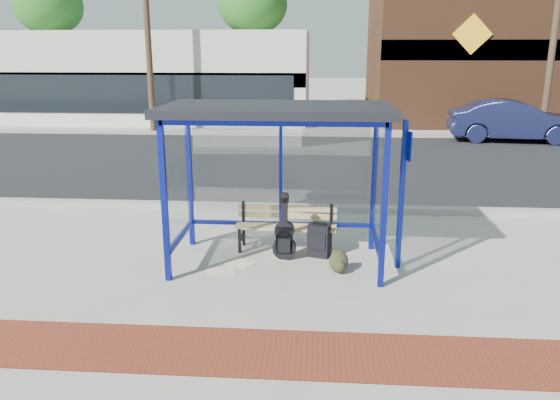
# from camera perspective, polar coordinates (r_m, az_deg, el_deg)

# --- Properties ---
(ground) EXTENTS (120.00, 120.00, 0.00)m
(ground) POSITION_cam_1_polar(r_m,az_deg,el_deg) (8.48, -0.29, -6.60)
(ground) COLOR #B2ADA0
(ground) RESTS_ON ground
(brick_paver_strip) EXTENTS (60.00, 1.00, 0.01)m
(brick_paver_strip) POSITION_cam_1_polar(r_m,az_deg,el_deg) (6.16, -2.27, -15.59)
(brick_paver_strip) COLOR maroon
(brick_paver_strip) RESTS_ON ground
(curb_near) EXTENTS (60.00, 0.25, 0.12)m
(curb_near) POSITION_cam_1_polar(r_m,az_deg,el_deg) (11.20, 0.87, -0.79)
(curb_near) COLOR gray
(curb_near) RESTS_ON ground
(street_asphalt) EXTENTS (60.00, 10.00, 0.00)m
(street_asphalt) POSITION_cam_1_polar(r_m,az_deg,el_deg) (16.17, 1.94, 4.02)
(street_asphalt) COLOR black
(street_asphalt) RESTS_ON ground
(curb_far) EXTENTS (60.00, 0.25, 0.12)m
(curb_far) POSITION_cam_1_polar(r_m,az_deg,el_deg) (21.19, 2.51, 6.86)
(curb_far) COLOR gray
(curb_far) RESTS_ON ground
(far_sidewalk) EXTENTS (60.00, 4.00, 0.01)m
(far_sidewalk) POSITION_cam_1_polar(r_m,az_deg,el_deg) (23.07, 2.66, 7.42)
(far_sidewalk) COLOR #B2ADA0
(far_sidewalk) RESTS_ON ground
(bus_shelter) EXTENTS (3.30, 1.80, 2.42)m
(bus_shelter) POSITION_cam_1_polar(r_m,az_deg,el_deg) (8.02, -0.27, 7.46)
(bus_shelter) COLOR navy
(bus_shelter) RESTS_ON ground
(storefront_white) EXTENTS (18.00, 6.04, 4.00)m
(storefront_white) POSITION_cam_1_polar(r_m,az_deg,el_deg) (27.59, -16.58, 12.27)
(storefront_white) COLOR silver
(storefront_white) RESTS_ON ground
(storefront_brown) EXTENTS (10.00, 7.08, 6.40)m
(storefront_brown) POSITION_cam_1_polar(r_m,az_deg,el_deg) (27.35, 20.55, 14.45)
(storefront_brown) COLOR #59331E
(storefront_brown) RESTS_ON ground
(tree_left) EXTENTS (3.60, 3.60, 7.03)m
(tree_left) POSITION_cam_1_polar(r_m,az_deg,el_deg) (33.32, -23.02, 18.10)
(tree_left) COLOR #4C3826
(tree_left) RESTS_ON ground
(tree_mid) EXTENTS (3.60, 3.60, 7.03)m
(tree_mid) POSITION_cam_1_polar(r_m,az_deg,el_deg) (30.15, -2.86, 19.64)
(tree_mid) COLOR #4C3826
(tree_mid) RESTS_ON ground
(tree_right) EXTENTS (3.60, 3.60, 7.03)m
(tree_right) POSITION_cam_1_polar(r_m,az_deg,el_deg) (32.20, 27.25, 17.78)
(tree_right) COLOR #4C3826
(tree_right) RESTS_ON ground
(utility_pole_west) EXTENTS (1.60, 0.24, 8.00)m
(utility_pole_west) POSITION_cam_1_polar(r_m,az_deg,el_deg) (22.28, -13.71, 17.32)
(utility_pole_west) COLOR #4C3826
(utility_pole_west) RESTS_ON ground
(utility_pole_east) EXTENTS (1.60, 0.24, 8.00)m
(utility_pole_east) POSITION_cam_1_polar(r_m,az_deg,el_deg) (22.86, 26.85, 16.10)
(utility_pole_east) COLOR #4C3826
(utility_pole_east) RESTS_ON ground
(bench) EXTENTS (1.66, 0.48, 0.77)m
(bench) POSITION_cam_1_polar(r_m,az_deg,el_deg) (8.90, 0.63, -2.55)
(bench) COLOR black
(bench) RESTS_ON ground
(guitar_bag) EXTENTS (0.37, 0.11, 1.02)m
(guitar_bag) POSITION_cam_1_polar(r_m,az_deg,el_deg) (8.51, 0.47, -3.87)
(guitar_bag) COLOR black
(guitar_bag) RESTS_ON ground
(suitcase) EXTENTS (0.38, 0.30, 0.58)m
(suitcase) POSITION_cam_1_polar(r_m,az_deg,el_deg) (8.68, 4.09, -4.22)
(suitcase) COLOR black
(suitcase) RESTS_ON ground
(backpack) EXTENTS (0.32, 0.29, 0.34)m
(backpack) POSITION_cam_1_polar(r_m,az_deg,el_deg) (8.12, 6.17, -6.48)
(backpack) COLOR #2B2B18
(backpack) RESTS_ON ground
(sign_post) EXTENTS (0.13, 0.27, 2.24)m
(sign_post) POSITION_cam_1_polar(r_m,az_deg,el_deg) (8.13, 12.68, 1.35)
(sign_post) COLOR navy
(sign_post) RESTS_ON ground
(newspaper_a) EXTENTS (0.52, 0.49, 0.01)m
(newspaper_a) POSITION_cam_1_polar(r_m,az_deg,el_deg) (8.50, -4.23, -6.59)
(newspaper_a) COLOR white
(newspaper_a) RESTS_ON ground
(newspaper_b) EXTENTS (0.49, 0.44, 0.01)m
(newspaper_b) POSITION_cam_1_polar(r_m,az_deg,el_deg) (8.21, -6.17, -7.46)
(newspaper_b) COLOR white
(newspaper_b) RESTS_ON ground
(newspaper_c) EXTENTS (0.38, 0.42, 0.01)m
(newspaper_c) POSITION_cam_1_polar(r_m,az_deg,el_deg) (8.75, 0.33, -5.88)
(newspaper_c) COLOR white
(newspaper_c) RESTS_ON ground
(parked_car) EXTENTS (4.61, 2.01, 1.48)m
(parked_car) POSITION_cam_1_polar(r_m,az_deg,el_deg) (21.49, 23.24, 7.60)
(parked_car) COLOR #171C43
(parked_car) RESTS_ON ground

